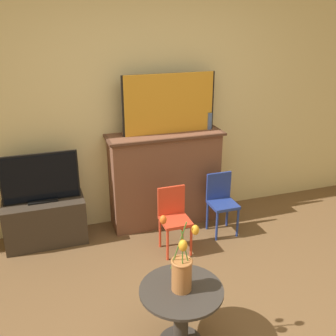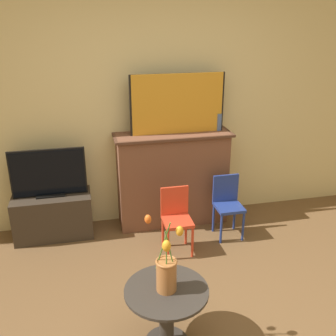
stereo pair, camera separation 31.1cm
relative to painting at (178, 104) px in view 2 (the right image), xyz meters
name	(u,v)px [view 2 (the right image)]	position (x,y,z in m)	size (l,w,h in m)	color
wall_back	(151,96)	(-0.23, 0.19, 0.05)	(8.00, 0.06, 2.70)	beige
fireplace_mantel	(172,177)	(-0.05, -0.01, -0.79)	(1.20, 0.38, 1.00)	brown
painting	(178,104)	(0.00, 0.00, 0.00)	(0.96, 0.03, 0.60)	black
mantel_candle	(219,122)	(0.44, -0.01, -0.21)	(0.05, 0.05, 0.18)	#4C6699
tv_stand	(53,216)	(-1.30, -0.04, -1.08)	(0.77, 0.36, 0.45)	#382D23
tv_monitor	(48,174)	(-1.30, -0.03, -0.62)	(0.72, 0.12, 0.48)	black
chair_red	(176,216)	(-0.15, -0.56, -0.94)	(0.27, 0.27, 0.63)	red
chair_blue	(227,202)	(0.43, -0.39, -0.94)	(0.27, 0.27, 0.63)	navy
side_table	(166,309)	(-0.49, -1.70, -1.00)	(0.56, 0.56, 0.47)	#332D28
vase_tulips	(166,270)	(-0.49, -1.70, -0.69)	(0.23, 0.16, 0.52)	#AD6B38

